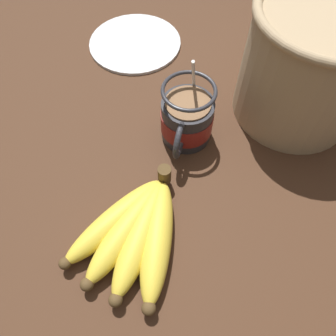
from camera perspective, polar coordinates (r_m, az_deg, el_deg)
table at (r=53.88cm, az=-0.70°, el=-1.32°), size 127.47×127.47×3.68cm
coffee_mug at (r=52.96cm, az=3.28°, el=8.49°), size 14.71×8.46×14.54cm
banana_bunch at (r=45.87cm, az=-5.64°, el=-10.97°), size 20.23×15.72×4.32cm
woven_basket at (r=57.44cm, az=23.42°, el=16.25°), size 21.49×21.49×19.21cm
small_plate at (r=73.23cm, az=-5.75°, el=20.88°), size 18.93×18.93×0.60cm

